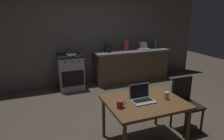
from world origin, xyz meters
TOP-DOWN VIEW (x-y plane):
  - ground_plane at (0.00, 0.00)m, footprint 12.00×12.00m
  - back_wall at (0.30, 2.36)m, footprint 6.40×0.10m
  - kitchen_counter at (1.24, 2.01)m, footprint 2.16×0.64m
  - stove_oven at (-0.50, 2.01)m, footprint 0.60×0.62m
  - dining_table at (0.08, -0.70)m, footprint 1.10×0.89m
  - chair at (0.93, -0.58)m, footprint 0.40×0.40m
  - laptop at (0.04, -0.69)m, footprint 0.32×0.25m
  - electric_kettle at (0.52, 2.01)m, footprint 0.18×0.16m
  - bottle at (2.00, 1.96)m, footprint 0.06×0.06m
  - frying_pan at (-0.46, 1.98)m, footprint 0.26×0.43m
  - coffee_mug at (-0.34, -0.78)m, footprint 0.13×0.09m
  - drinking_glass at (0.40, -0.78)m, footprint 0.07×0.07m
  - cereal_box at (1.08, 2.03)m, footprint 0.13×0.05m
  - dish_rack at (1.61, 2.01)m, footprint 0.34×0.26m

SIDE VIEW (x-z plane):
  - ground_plane at x=0.00m, z-range 0.00..0.00m
  - stove_oven at x=-0.50m, z-range 0.00..0.89m
  - kitchen_counter at x=1.24m, z-range 0.00..0.89m
  - chair at x=0.93m, z-range 0.07..0.96m
  - dining_table at x=0.08m, z-range 0.28..0.99m
  - laptop at x=0.04m, z-range 0.64..0.87m
  - coffee_mug at x=-0.34m, z-range 0.71..0.81m
  - drinking_glass at x=0.40m, z-range 0.71..0.82m
  - frying_pan at x=-0.46m, z-range 0.89..0.94m
  - dish_rack at x=1.61m, z-range 0.83..1.04m
  - electric_kettle at x=0.52m, z-range 0.88..1.13m
  - cereal_box at x=1.08m, z-range 0.89..1.17m
  - bottle at x=2.00m, z-range 0.88..1.18m
  - back_wall at x=0.30m, z-range 0.00..2.80m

